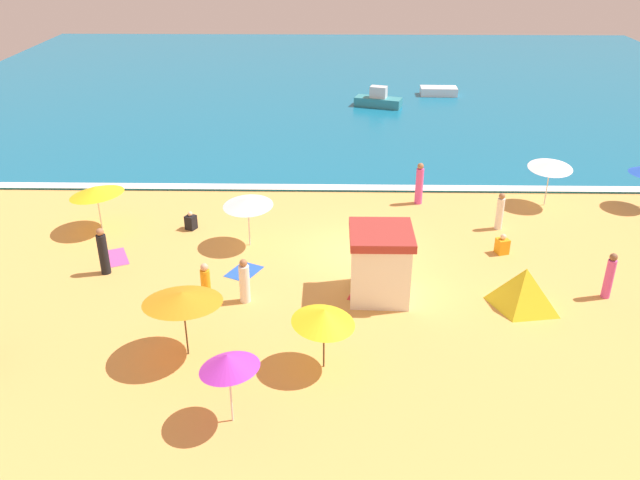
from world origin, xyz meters
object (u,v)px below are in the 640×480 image
object	(u,v)px
beachgoer_2	(502,245)
beachgoer_4	(500,212)
small_boat_0	(378,100)
beachgoer_0	(244,282)
beach_umbrella_6	(228,362)
beachgoer_6	(206,286)
beachgoer_1	(191,222)
beach_umbrella_1	(182,297)
beach_umbrella_5	(324,316)
beachgoer_5	(103,252)
beach_umbrella_7	(551,165)
beach_umbrella_9	(248,202)
beachgoer_3	(419,184)
beach_tent	(524,289)
beachgoer_7	(609,276)
small_boat_1	(439,91)
beach_umbrella_3	(96,190)
lifeguard_cabana	(380,263)

from	to	relation	value
beachgoer_2	beachgoer_4	xyz separation A→B (m)	(0.36, 2.19, 0.43)
beachgoer_4	small_boat_0	world-z (taller)	beachgoer_4
beachgoer_0	beachgoer_2	size ratio (longest dim) A/B	1.97
beach_umbrella_6	beachgoer_0	xyz separation A→B (m)	(-0.36, 5.78, -1.11)
beachgoer_2	beachgoer_6	distance (m)	11.34
beachgoer_1	beachgoer_6	world-z (taller)	beachgoer_6
beach_umbrella_1	beachgoer_1	bearing A→B (deg)	100.38
beach_umbrella_5	beachgoer_1	distance (m)	10.74
beachgoer_5	beach_umbrella_7	bearing A→B (deg)	20.27
beach_umbrella_9	beachgoer_3	size ratio (longest dim) A/B	1.33
beach_tent	beachgoer_7	xyz separation A→B (m)	(3.02, 0.74, 0.07)
small_boat_1	beachgoer_1	bearing A→B (deg)	-121.04
beach_umbrella_9	beach_tent	xyz separation A→B (m)	(9.46, -4.43, -1.09)
beach_umbrella_5	beachgoer_6	distance (m)	5.06
beach_umbrella_3	small_boat_1	distance (m)	28.01
beach_tent	small_boat_0	bearing A→B (deg)	97.34
beachgoer_1	beach_umbrella_6	bearing A→B (deg)	-73.96
beach_umbrella_6	beach_umbrella_7	bearing A→B (deg)	49.66
beach_umbrella_1	beach_umbrella_5	distance (m)	4.04
small_boat_1	beachgoer_5	bearing A→B (deg)	-121.21
beach_umbrella_1	beachgoer_0	xyz separation A→B (m)	(1.34, 2.97, -1.20)
beach_umbrella_6	beach_tent	xyz separation A→B (m)	(8.77, 5.52, -1.12)
beachgoer_0	small_boat_1	size ratio (longest dim) A/B	0.61
beach_umbrella_3	lifeguard_cabana	bearing A→B (deg)	-24.19
lifeguard_cabana	beachgoer_5	world-z (taller)	lifeguard_cabana
beachgoer_7	small_boat_1	xyz separation A→B (m)	(-1.74, 27.22, -0.42)
beach_umbrella_6	beachgoer_5	distance (m)	9.52
beachgoer_5	small_boat_0	distance (m)	25.31
beach_umbrella_1	beach_umbrella_6	world-z (taller)	beach_umbrella_1
beach_umbrella_7	beach_umbrella_9	world-z (taller)	beach_umbrella_7
beach_umbrella_7	beach_umbrella_6	bearing A→B (deg)	-130.34
beachgoer_4	lifeguard_cabana	bearing A→B (deg)	-134.49
beach_umbrella_6	beachgoer_0	size ratio (longest dim) A/B	1.36
beach_umbrella_7	beachgoer_1	bearing A→B (deg)	-169.75
beach_umbrella_1	beachgoer_1	xyz separation A→B (m)	(-1.57, 8.55, -1.61)
beachgoer_2	small_boat_0	distance (m)	21.16
beach_umbrella_3	beach_umbrella_9	bearing A→B (deg)	-11.75
beachgoer_0	beachgoer_1	distance (m)	6.30
beach_umbrella_7	beachgoer_4	size ratio (longest dim) A/B	1.37
beach_tent	beach_umbrella_7	bearing A→B (deg)	69.44
beachgoer_4	beach_umbrella_6	bearing A→B (deg)	-128.90
beachgoer_3	small_boat_0	world-z (taller)	beachgoer_3
beachgoer_7	lifeguard_cabana	bearing A→B (deg)	179.88
beachgoer_0	beachgoer_5	world-z (taller)	beachgoer_5
beach_tent	beachgoer_3	world-z (taller)	beachgoer_3
lifeguard_cabana	beach_tent	bearing A→B (deg)	-9.33
beachgoer_6	beachgoer_5	bearing A→B (deg)	151.37
beach_umbrella_1	beach_tent	bearing A→B (deg)	14.51
beachgoer_5	small_boat_0	world-z (taller)	beachgoer_5
beach_umbrella_3	beachgoer_1	world-z (taller)	beach_umbrella_3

